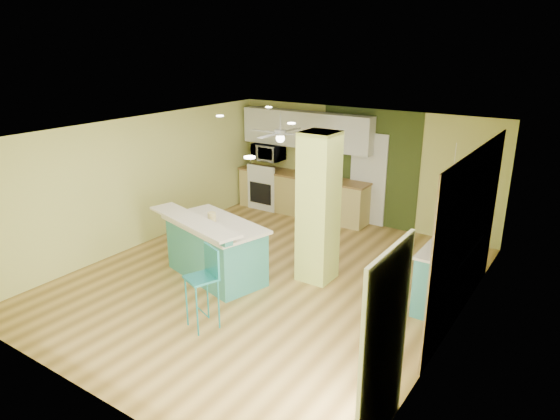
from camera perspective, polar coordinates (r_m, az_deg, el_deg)
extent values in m
cube|color=olive|center=(8.52, -1.33, -7.93)|extent=(6.00, 7.00, 0.01)
cube|color=white|center=(7.73, -1.47, 8.94)|extent=(6.00, 7.00, 0.01)
cube|color=#DADD76|center=(10.98, 9.25, 4.95)|extent=(6.00, 0.01, 2.50)
cube|color=#DADD76|center=(5.78, -22.14, -9.18)|extent=(6.00, 0.01, 2.50)
cube|color=#DADD76|center=(10.01, -15.62, 3.15)|extent=(0.01, 7.00, 2.50)
cube|color=#DADD76|center=(6.87, 19.61, -4.38)|extent=(0.01, 7.00, 2.50)
cube|color=#82664A|center=(7.42, 20.70, -2.80)|extent=(0.02, 3.40, 2.50)
cube|color=#3A491D|center=(10.88, 10.17, 4.78)|extent=(2.20, 0.02, 2.50)
cube|color=white|center=(10.92, 10.03, 3.48)|extent=(0.82, 0.05, 2.00)
cube|color=silver|center=(5.01, 11.81, -15.31)|extent=(0.04, 1.08, 2.10)
cube|color=#CDDE67|center=(8.11, 4.40, 0.21)|extent=(0.55, 0.55, 2.50)
cube|color=#D3BD6E|center=(11.51, 2.53, 1.70)|extent=(3.20, 0.60, 0.90)
cube|color=brown|center=(11.39, 2.57, 3.96)|extent=(3.25, 0.63, 0.04)
cube|color=white|center=(12.01, -1.34, 2.44)|extent=(0.76, 0.64, 0.90)
cube|color=black|center=(11.76, -2.26, 1.92)|extent=(0.59, 0.02, 0.50)
cube|color=white|center=(11.64, -2.21, 4.65)|extent=(0.76, 0.06, 0.18)
cube|color=white|center=(11.27, 2.96, 9.16)|extent=(3.20, 0.34, 0.80)
imported|color=silver|center=(11.79, -1.37, 6.64)|extent=(0.70, 0.48, 0.39)
cylinder|color=silver|center=(10.01, 0.03, 10.00)|extent=(0.03, 0.03, 0.40)
cylinder|color=silver|center=(10.04, 0.03, 8.87)|extent=(0.24, 0.24, 0.10)
sphere|color=white|center=(10.06, 0.03, 8.20)|extent=(0.18, 0.18, 0.18)
cylinder|color=white|center=(7.37, 19.27, 4.90)|extent=(0.01, 0.01, 0.62)
sphere|color=white|center=(7.44, 19.02, 2.58)|extent=(0.14, 0.14, 0.14)
cube|color=brown|center=(7.51, 21.16, -0.16)|extent=(0.03, 0.90, 0.70)
cube|color=teal|center=(8.50, -7.33, -4.70)|extent=(1.91, 1.29, 0.92)
cube|color=white|center=(8.32, -7.47, -1.62)|extent=(2.03, 1.42, 0.05)
cube|color=teal|center=(8.09, -9.90, -1.66)|extent=(1.94, 0.65, 0.13)
cube|color=white|center=(8.07, -9.92, -1.25)|extent=(2.14, 0.96, 0.04)
cylinder|color=teal|center=(7.19, -10.63, -10.27)|extent=(0.02, 0.02, 0.74)
cylinder|color=teal|center=(6.93, -9.45, -11.39)|extent=(0.02, 0.02, 0.74)
cylinder|color=teal|center=(7.31, -8.27, -9.62)|extent=(0.02, 0.02, 0.74)
cylinder|color=teal|center=(7.06, -7.02, -10.68)|extent=(0.02, 0.02, 0.74)
cube|color=teal|center=(6.94, -9.00, -7.70)|extent=(0.50, 0.50, 0.03)
cube|color=teal|center=(6.92, -7.80, -5.71)|extent=(0.38, 0.17, 0.41)
cube|color=teal|center=(8.02, 18.52, -7.09)|extent=(0.59, 1.43, 0.92)
cube|color=silver|center=(7.83, 18.88, -3.92)|extent=(0.63, 1.49, 0.04)
imported|color=#3A2317|center=(11.01, 5.30, 3.69)|extent=(0.35, 0.35, 0.07)
cylinder|color=yellow|center=(8.35, -7.80, -0.80)|extent=(0.14, 0.14, 0.16)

